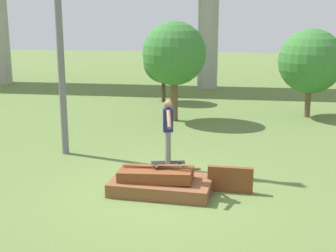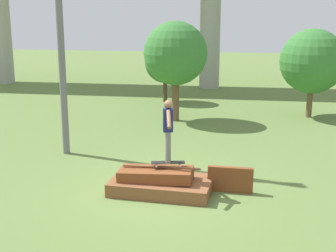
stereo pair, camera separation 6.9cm
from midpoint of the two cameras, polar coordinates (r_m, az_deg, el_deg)
The scene contains 8 objects.
ground_plane at distance 11.03m, azimuth -0.98°, elevation -8.00°, with size 80.00×80.00×0.00m, color olive.
scrap_pile at distance 10.94m, azimuth -1.16°, elevation -6.91°, with size 2.39×1.49×0.63m.
scrap_plank_loose at distance 11.01m, azimuth 7.42°, elevation -6.48°, with size 1.05×0.17×0.61m.
skateboard at distance 10.80m, azimuth -0.18°, elevation -4.50°, with size 0.81×0.37×0.09m.
skater at distance 10.57m, azimuth -0.19°, elevation -0.16°, with size 0.32×1.12×1.45m.
tree_behind_left at distance 21.68m, azimuth -0.65°, elevation 7.71°, with size 1.87×1.87×2.77m.
tree_behind_right at distance 17.74m, azimuth 0.66°, elevation 8.81°, with size 2.40×2.40×3.79m.
tree_mid_back at distance 19.23m, azimuth 16.91°, elevation 7.55°, with size 2.52×2.52×3.49m.
Camera 1 is at (1.67, -10.12, 4.07)m, focal length 50.00 mm.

